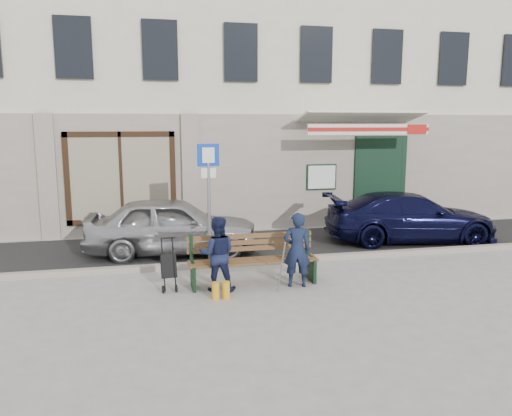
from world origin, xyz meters
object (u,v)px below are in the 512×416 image
object	(u,v)px
car_silver	(172,225)
bench	(251,260)
man	(297,250)
car_navy	(410,217)
woman	(217,254)
stroller	(169,267)
parking_sign	(209,184)

from	to	relation	value
car_silver	bench	xyz separation A→B (m)	(1.30, -2.53, -0.20)
car_silver	man	world-z (taller)	man
bench	man	distance (m)	0.88
bench	man	xyz separation A→B (m)	(0.80, -0.29, 0.23)
car_navy	bench	xyz separation A→B (m)	(-4.64, -2.51, -0.16)
car_silver	woman	xyz separation A→B (m)	(0.65, -2.74, 0.01)
man	bench	bearing A→B (deg)	-8.72
car_navy	stroller	bearing A→B (deg)	119.40
bench	man	size ratio (longest dim) A/B	1.74
parking_sign	stroller	xyz separation A→B (m)	(-0.95, -1.67, -1.27)
car_navy	woman	xyz separation A→B (m)	(-5.29, -2.72, 0.06)
parking_sign	man	world-z (taller)	parking_sign
parking_sign	car_silver	bearing A→B (deg)	122.74
car_navy	stroller	size ratio (longest dim) A/B	4.56
man	stroller	size ratio (longest dim) A/B	1.48
woman	man	bearing A→B (deg)	-173.40
parking_sign	stroller	distance (m)	2.30
stroller	man	bearing A→B (deg)	-15.12
stroller	car_navy	bearing A→B (deg)	14.79
parking_sign	man	bearing A→B (deg)	-64.75
bench	stroller	distance (m)	1.51
parking_sign	stroller	size ratio (longest dim) A/B	2.72
car_navy	parking_sign	bearing A→B (deg)	106.30
car_silver	woman	size ratio (longest dim) A/B	2.88
car_navy	parking_sign	xyz separation A→B (m)	(-5.20, -0.82, 1.07)
car_silver	man	bearing A→B (deg)	-138.54
man	woman	xyz separation A→B (m)	(-1.45, 0.08, -0.02)
parking_sign	car_navy	bearing A→B (deg)	-0.08
parking_sign	bench	size ratio (longest dim) A/B	1.06
bench	woman	bearing A→B (deg)	-162.08
bench	woman	xyz separation A→B (m)	(-0.65, -0.21, 0.21)
bench	stroller	xyz separation A→B (m)	(-1.50, 0.02, -0.05)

